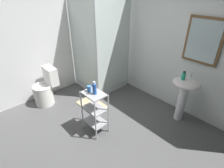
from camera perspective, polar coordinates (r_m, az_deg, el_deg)
ground_plane at (r=2.93m, az=-6.62°, el=-18.36°), size 4.20×4.20×0.02m
wall_back at (r=3.47m, az=18.07°, el=13.11°), size 4.20×0.14×2.50m
wall_left at (r=3.77m, az=-25.26°, el=12.98°), size 0.10×4.20×2.50m
shower_stall at (r=4.04m, az=-3.85°, el=4.80°), size 0.92×0.92×2.00m
pedestal_sink at (r=3.20m, az=22.60°, el=-2.44°), size 0.46×0.37×0.81m
sink_faucet at (r=3.18m, az=24.55°, el=2.66°), size 0.03×0.03×0.10m
toilet at (r=3.78m, az=-21.03°, el=-1.75°), size 0.37×0.49×0.76m
storage_cart at (r=2.82m, az=-5.66°, el=-8.24°), size 0.38×0.28×0.74m
hand_soap_bottle at (r=3.06m, az=22.45°, el=2.47°), size 0.06×0.06×0.15m
shampoo_bottle_blue at (r=2.58m, az=-5.79°, el=-1.51°), size 0.06×0.06×0.21m
rinse_cup at (r=2.67m, az=-7.49°, el=-1.53°), size 0.06×0.06×0.09m
bath_mat at (r=3.64m, az=-6.64°, el=-6.79°), size 0.60×0.40×0.02m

